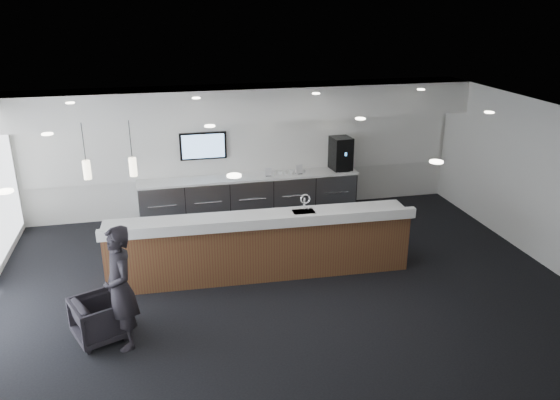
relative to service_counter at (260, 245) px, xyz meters
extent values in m
plane|color=black|center=(0.32, -0.72, -0.57)|extent=(10.00, 10.00, 0.00)
cube|color=black|center=(0.32, -0.72, 2.43)|extent=(10.00, 8.00, 0.02)
cube|color=white|center=(0.32, 3.28, 0.93)|extent=(10.00, 0.02, 3.00)
cube|color=white|center=(5.32, -0.72, 0.93)|extent=(0.02, 8.00, 3.00)
cube|color=white|center=(0.32, 2.83, 2.08)|extent=(10.00, 0.90, 0.70)
cube|color=white|center=(0.32, 3.25, 1.03)|extent=(9.80, 0.06, 1.40)
cube|color=#93969B|center=(0.32, 2.92, -0.12)|extent=(5.00, 0.60, 0.90)
cube|color=white|center=(0.32, 2.92, 0.35)|extent=(5.06, 0.66, 0.05)
cylinder|color=silver|center=(-1.68, 2.60, -0.08)|extent=(0.60, 0.02, 0.02)
cylinder|color=silver|center=(-0.68, 2.60, -0.08)|extent=(0.60, 0.02, 0.02)
cylinder|color=silver|center=(0.32, 2.60, -0.08)|extent=(0.60, 0.02, 0.02)
cylinder|color=silver|center=(1.32, 2.60, -0.08)|extent=(0.60, 0.02, 0.02)
cylinder|color=silver|center=(2.32, 2.60, -0.08)|extent=(0.60, 0.02, 0.02)
cube|color=black|center=(-0.68, 3.19, 1.08)|extent=(1.05, 0.07, 0.62)
cube|color=#367DDA|center=(-0.68, 3.15, 1.08)|extent=(0.95, 0.01, 0.54)
cylinder|color=#FFEFC6|center=(-2.08, 0.08, 1.68)|extent=(0.12, 0.12, 0.30)
cylinder|color=#FFEFC6|center=(-2.78, 0.08, 1.68)|extent=(0.12, 0.12, 0.30)
cube|color=brown|center=(0.00, 0.01, -0.05)|extent=(5.43, 0.95, 1.05)
cube|color=white|center=(0.00, 0.01, 0.51)|extent=(5.51, 1.03, 0.06)
cube|color=white|center=(-0.01, -0.41, 0.60)|extent=(5.48, 0.31, 0.18)
cylinder|color=silver|center=(0.83, 0.08, 0.68)|extent=(0.04, 0.04, 0.28)
torus|color=silver|center=(0.83, 0.02, 0.82)|extent=(0.19, 0.04, 0.19)
cube|color=black|center=(2.52, 2.98, 0.76)|extent=(0.49, 0.54, 0.77)
cube|color=silver|center=(2.52, 2.71, 0.39)|extent=(0.28, 0.12, 0.02)
cube|color=silver|center=(0.74, 2.81, 0.47)|extent=(0.14, 0.03, 0.19)
cube|color=silver|center=(1.46, 2.80, 0.49)|extent=(0.17, 0.07, 0.22)
imported|color=black|center=(-2.71, -1.46, -0.24)|extent=(0.95, 0.94, 0.66)
imported|color=black|center=(-2.35, -1.70, 0.35)|extent=(0.64, 0.78, 1.85)
imported|color=white|center=(1.57, 2.85, 0.42)|extent=(0.10, 0.10, 0.09)
imported|color=white|center=(1.43, 2.85, 0.42)|extent=(0.13, 0.13, 0.09)
imported|color=white|center=(1.29, 2.85, 0.42)|extent=(0.12, 0.12, 0.09)
imported|color=white|center=(1.15, 2.85, 0.42)|extent=(0.12, 0.12, 0.09)
imported|color=white|center=(1.01, 2.85, 0.42)|extent=(0.13, 0.13, 0.09)
imported|color=white|center=(0.87, 2.85, 0.42)|extent=(0.10, 0.10, 0.09)
camera|label=1|loc=(-1.65, -8.82, 4.21)|focal=35.00mm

